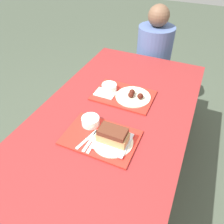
# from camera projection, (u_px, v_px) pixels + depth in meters

# --- Properties ---
(ground_plane) EXTENTS (12.00, 12.00, 0.00)m
(ground_plane) POSITION_uv_depth(u_px,v_px,m) (112.00, 182.00, 1.87)
(ground_plane) COLOR #424C3D
(picnic_table) EXTENTS (0.94, 1.75, 0.76)m
(picnic_table) POSITION_uv_depth(u_px,v_px,m) (112.00, 126.00, 1.43)
(picnic_table) COLOR maroon
(picnic_table) RESTS_ON ground_plane
(picnic_bench_far) EXTENTS (0.89, 0.28, 0.45)m
(picnic_bench_far) POSITION_uv_depth(u_px,v_px,m) (152.00, 81.00, 2.38)
(picnic_bench_far) COLOR maroon
(picnic_bench_far) RESTS_ON ground_plane
(tray_near) EXTENTS (0.41, 0.28, 0.01)m
(tray_near) POSITION_uv_depth(u_px,v_px,m) (101.00, 138.00, 1.22)
(tray_near) COLOR red
(tray_near) RESTS_ON picnic_table
(tray_far) EXTENTS (0.41, 0.28, 0.01)m
(tray_far) POSITION_uv_depth(u_px,v_px,m) (123.00, 95.00, 1.52)
(tray_far) COLOR red
(tray_far) RESTS_ON picnic_table
(bowl_coleslaw_near) EXTENTS (0.11, 0.11, 0.05)m
(bowl_coleslaw_near) POSITION_uv_depth(u_px,v_px,m) (91.00, 121.00, 1.28)
(bowl_coleslaw_near) COLOR white
(bowl_coleslaw_near) RESTS_ON tray_near
(brisket_sandwich_plate) EXTENTS (0.22, 0.22, 0.10)m
(brisket_sandwich_plate) POSITION_uv_depth(u_px,v_px,m) (113.00, 137.00, 1.16)
(brisket_sandwich_plate) COLOR beige
(brisket_sandwich_plate) RESTS_ON tray_near
(plastic_fork_near) EXTENTS (0.02, 0.17, 0.00)m
(plastic_fork_near) POSITION_uv_depth(u_px,v_px,m) (91.00, 140.00, 1.19)
(plastic_fork_near) COLOR white
(plastic_fork_near) RESTS_ON tray_near
(plastic_knife_near) EXTENTS (0.02, 0.17, 0.00)m
(plastic_knife_near) POSITION_uv_depth(u_px,v_px,m) (94.00, 142.00, 1.19)
(plastic_knife_near) COLOR white
(plastic_knife_near) RESTS_ON tray_near
(plastic_spoon_near) EXTENTS (0.05, 0.17, 0.00)m
(plastic_spoon_near) POSITION_uv_depth(u_px,v_px,m) (87.00, 139.00, 1.20)
(plastic_spoon_near) COLOR white
(plastic_spoon_near) RESTS_ON tray_near
(condiment_packet) EXTENTS (0.04, 0.03, 0.01)m
(condiment_packet) POSITION_uv_depth(u_px,v_px,m) (110.00, 130.00, 1.25)
(condiment_packet) COLOR #A59E93
(condiment_packet) RESTS_ON tray_near
(bowl_coleslaw_far) EXTENTS (0.11, 0.11, 0.05)m
(bowl_coleslaw_far) POSITION_uv_depth(u_px,v_px,m) (109.00, 87.00, 1.54)
(bowl_coleslaw_far) COLOR white
(bowl_coleslaw_far) RESTS_ON tray_far
(wings_plate_far) EXTENTS (0.24, 0.24, 0.05)m
(wings_plate_far) POSITION_uv_depth(u_px,v_px,m) (133.00, 96.00, 1.49)
(wings_plate_far) COLOR beige
(wings_plate_far) RESTS_ON tray_far
(napkin_far) EXTENTS (0.14, 0.10, 0.01)m
(napkin_far) POSITION_uv_depth(u_px,v_px,m) (105.00, 93.00, 1.52)
(napkin_far) COLOR white
(napkin_far) RESTS_ON tray_far
(person_seated_across) EXTENTS (0.34, 0.34, 0.71)m
(person_seated_across) POSITION_uv_depth(u_px,v_px,m) (154.00, 49.00, 2.15)
(person_seated_across) COLOR #4C6093
(person_seated_across) RESTS_ON picnic_bench_far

